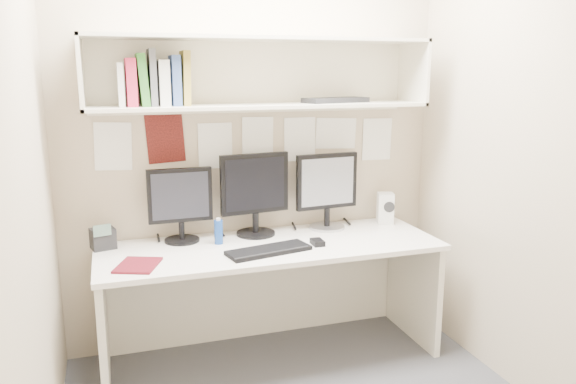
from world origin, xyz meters
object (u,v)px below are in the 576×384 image
object	(u,v)px
monitor_center	(255,191)
keyboard	(269,250)
monitor_left	(180,202)
speaker	(385,208)
desk_phone	(103,238)
monitor_right	(327,188)
desk	(271,301)
maroon_notebook	(138,265)

from	to	relation	value
monitor_center	keyboard	xyz separation A→B (m)	(-0.02, -0.37, -0.26)
monitor_left	monitor_center	size ratio (longest dim) A/B	0.87
speaker	desk_phone	size ratio (longest dim) A/B	1.31
monitor_right	keyboard	xyz separation A→B (m)	(-0.50, -0.37, -0.25)
monitor_center	monitor_right	size ratio (longest dim) A/B	1.05
desk_phone	desk	bearing A→B (deg)	-26.80
maroon_notebook	desk_phone	world-z (taller)	desk_phone
monitor_left	desk_phone	bearing A→B (deg)	-179.37
monitor_center	keyboard	bearing A→B (deg)	-100.10
monitor_center	maroon_notebook	xyz separation A→B (m)	(-0.73, -0.38, -0.27)
speaker	keyboard	bearing A→B (deg)	-140.41
desk	maroon_notebook	world-z (taller)	maroon_notebook
monitor_left	monitor_right	xyz separation A→B (m)	(0.93, -0.00, 0.02)
desk_phone	keyboard	bearing A→B (deg)	-36.47
monitor_center	speaker	distance (m)	0.91
monitor_left	monitor_right	bearing A→B (deg)	-0.92
keyboard	desk_phone	bearing A→B (deg)	146.15
desk	speaker	xyz separation A→B (m)	(0.86, 0.21, 0.47)
monitor_right	maroon_notebook	xyz separation A→B (m)	(-1.21, -0.38, -0.26)
keyboard	maroon_notebook	bearing A→B (deg)	169.20
keyboard	maroon_notebook	world-z (taller)	keyboard
keyboard	monitor_left	bearing A→B (deg)	127.84
desk	maroon_notebook	distance (m)	0.87
desk	monitor_right	size ratio (longest dim) A/B	4.11
maroon_notebook	speaker	bearing A→B (deg)	34.57
monitor_right	speaker	world-z (taller)	monitor_right
monitor_right	desk_phone	bearing A→B (deg)	175.11
monitor_left	speaker	size ratio (longest dim) A/B	2.15
monitor_left	maroon_notebook	xyz separation A→B (m)	(-0.28, -0.38, -0.24)
monitor_center	desk	bearing A→B (deg)	-87.89
desk	desk_phone	world-z (taller)	desk_phone
keyboard	speaker	xyz separation A→B (m)	(0.91, 0.36, 0.09)
desk	monitor_left	xyz separation A→B (m)	(-0.49, 0.22, 0.61)
speaker	monitor_left	bearing A→B (deg)	-162.37
desk	monitor_right	distance (m)	0.80
desk	monitor_left	bearing A→B (deg)	155.95
monitor_center	monitor_right	world-z (taller)	monitor_center
monitor_right	monitor_center	bearing A→B (deg)	174.62
monitor_center	monitor_right	bearing A→B (deg)	-6.99
monitor_left	keyboard	size ratio (longest dim) A/B	0.93
desk	monitor_left	distance (m)	0.81
monitor_center	desk_phone	world-z (taller)	monitor_center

